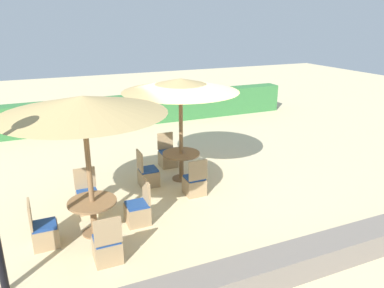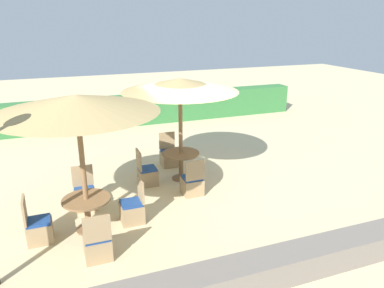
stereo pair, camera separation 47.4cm
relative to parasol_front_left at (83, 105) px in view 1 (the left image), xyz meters
The scene contains 14 objects.
ground_plane 4.04m from the parasol_front_left, 22.59° to the left, with size 40.00×40.00×0.00m, color beige.
hedge_row 8.17m from the parasol_front_left, 68.72° to the left, with size 13.00×0.70×1.14m, color #387A3D.
stone_border 4.51m from the parasol_front_left, 41.78° to the right, with size 10.00×0.56×0.45m, color slate.
parasol_front_left is the anchor object (origin of this frame).
round_table_front_left 2.04m from the parasol_front_left, 14.04° to the right, with size 0.93×0.93×0.70m.
patio_chair_front_left_south 2.51m from the parasol_front_left, 86.61° to the right, with size 0.46×0.46×0.93m.
patio_chair_front_left_west 2.48m from the parasol_front_left, behind, with size 0.46×0.46×0.93m.
patio_chair_front_left_north 2.51m from the parasol_front_left, 87.81° to the left, with size 0.46×0.46×0.93m.
patio_chair_front_left_east 2.47m from the parasol_front_left, ahead, with size 0.46×0.46×0.93m.
parasol_center 3.08m from the parasol_front_left, 34.24° to the left, with size 2.87×2.87×2.64m.
round_table_center 3.68m from the parasol_front_left, 34.24° to the left, with size 0.96×0.96×0.72m.
patio_chair_center_north 4.38m from the parasol_front_left, 47.18° to the left, with size 0.46×0.46×0.93m.
patio_chair_center_west 3.29m from the parasol_front_left, 46.30° to the left, with size 0.46×0.46×0.93m.
patio_chair_center_south 3.48m from the parasol_front_left, 17.13° to the left, with size 0.46×0.46×0.93m.
Camera 1 is at (-3.69, -7.84, 4.04)m, focal length 35.00 mm.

